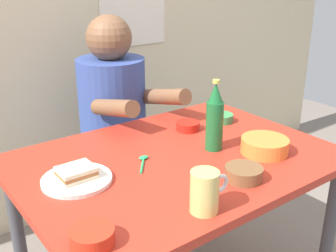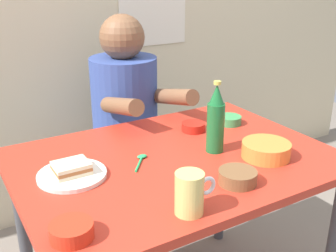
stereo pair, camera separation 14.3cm
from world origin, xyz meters
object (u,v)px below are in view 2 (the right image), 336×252
(stool, at_px, (128,175))
(dip_bowl_green, at_px, (229,120))
(person_seated, at_px, (125,100))
(plate_orange, at_px, (72,175))
(sandwich, at_px, (71,168))
(beer_mug, at_px, (190,193))
(dining_table, at_px, (175,180))
(beer_bottle, at_px, (216,120))

(stool, xyz_separation_m, dip_bowl_green, (0.27, -0.47, 0.41))
(dip_bowl_green, bearing_deg, person_seated, 120.47)
(plate_orange, bearing_deg, sandwich, 7.13)
(plate_orange, distance_m, beer_mug, 0.42)
(dining_table, distance_m, sandwich, 0.38)
(dining_table, height_order, dip_bowl_green, dip_bowl_green)
(sandwich, height_order, beer_bottle, beer_bottle)
(plate_orange, xyz_separation_m, beer_mug, (0.21, -0.36, 0.05))
(stool, xyz_separation_m, beer_mug, (-0.25, -0.95, 0.45))
(person_seated, height_order, dip_bowl_green, person_seated)
(person_seated, distance_m, dip_bowl_green, 0.53)
(stool, xyz_separation_m, plate_orange, (-0.46, -0.59, 0.40))
(stool, bearing_deg, plate_orange, -128.06)
(dining_table, distance_m, person_seated, 0.64)
(beer_mug, distance_m, dip_bowl_green, 0.71)
(beer_bottle, bearing_deg, sandwich, 171.96)
(plate_orange, distance_m, sandwich, 0.02)
(sandwich, distance_m, beer_bottle, 0.52)
(person_seated, height_order, beer_bottle, person_seated)
(stool, xyz_separation_m, sandwich, (-0.46, -0.59, 0.42))
(beer_bottle, relative_size, dip_bowl_green, 2.62)
(sandwich, relative_size, dip_bowl_green, 1.10)
(plate_orange, height_order, beer_bottle, beer_bottle)
(dining_table, bearing_deg, sandwich, 173.32)
(beer_mug, height_order, beer_bottle, beer_bottle)
(beer_bottle, xyz_separation_m, dip_bowl_green, (0.22, 0.19, -0.10))
(person_seated, bearing_deg, beer_mug, -104.87)
(plate_orange, xyz_separation_m, beer_bottle, (0.51, -0.07, 0.11))
(stool, height_order, person_seated, person_seated)
(dining_table, height_order, beer_mug, beer_mug)
(dining_table, distance_m, dip_bowl_green, 0.42)
(dining_table, height_order, sandwich, sandwich)
(beer_bottle, bearing_deg, dining_table, 168.71)
(dining_table, xyz_separation_m, stool, (0.10, 0.63, -0.30))
(sandwich, relative_size, beer_bottle, 0.42)
(dining_table, bearing_deg, plate_orange, 173.32)
(person_seated, distance_m, beer_mug, 0.97)
(person_seated, bearing_deg, stool, 90.00)
(dining_table, xyz_separation_m, plate_orange, (-0.36, 0.04, 0.10))
(dining_table, height_order, stool, dining_table)
(stool, bearing_deg, beer_mug, -104.70)
(beer_mug, relative_size, dip_bowl_green, 1.26)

